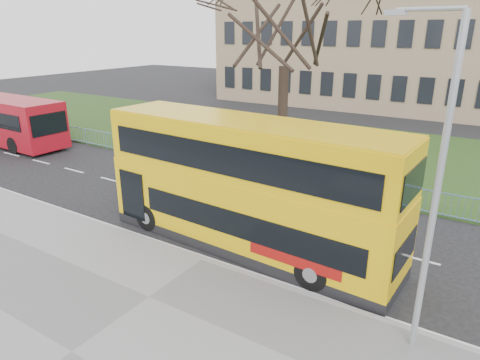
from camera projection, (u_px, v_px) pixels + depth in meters
The scene contains 9 objects.
ground at pixel (229, 243), 15.62m from camera, with size 120.00×120.00×0.00m, color black.
pavement at pixel (72, 354), 10.22m from camera, with size 80.00×10.50×0.12m, color slate.
kerb at pixel (203, 260), 14.36m from camera, with size 80.00×0.20×0.14m, color gray.
grass_verge at pixel (354, 152), 26.99m from camera, with size 80.00×15.40×0.08m, color #203914.
guard_railing at pixel (304, 179), 20.69m from camera, with size 40.00×0.12×1.10m, color #6798B7, non-canonical shape.
bare_tree at pixel (285, 46), 22.92m from camera, with size 9.01×9.01×12.86m, color black, non-canonical shape.
civic_building at pixel (378, 33), 43.67m from camera, with size 30.00×15.00×14.00m, color #90785B.
yellow_bus at pixel (247, 182), 14.66m from camera, with size 10.90×3.11×4.52m.
street_lamp at pixel (434, 181), 9.10m from camera, with size 1.63×0.37×7.69m.
Camera 1 is at (7.82, -11.56, 7.40)m, focal length 32.00 mm.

